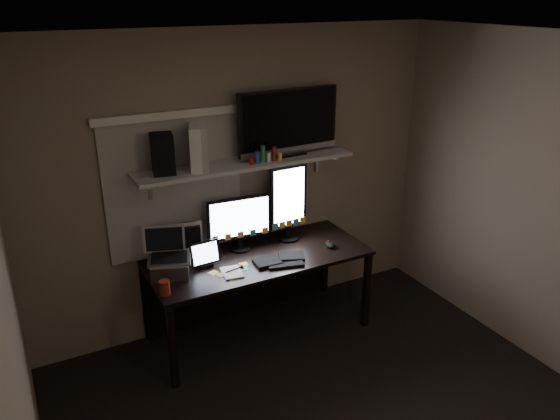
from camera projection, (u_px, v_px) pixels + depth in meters
ceiling at (382, 45)px, 2.61m from camera, size 3.60×3.60×0.00m
back_wall at (238, 182)px, 4.56m from camera, size 3.60×0.00×3.60m
left_wall at (20, 372)px, 2.30m from camera, size 0.00×3.60×3.60m
window_blinds at (175, 188)px, 4.29m from camera, size 1.10×0.02×1.10m
desk at (253, 269)px, 4.61m from camera, size 1.80×0.75×0.73m
wall_shelf at (246, 163)px, 4.33m from camera, size 1.80×0.35×0.03m
monitor_landscape at (239, 223)px, 4.47m from camera, size 0.55×0.10×0.48m
monitor_portrait at (288, 202)px, 4.62m from camera, size 0.34×0.07×0.68m
keyboard at (280, 259)px, 4.37m from camera, size 0.46×0.27×0.03m
mouse at (330, 245)px, 4.60m from camera, size 0.09×0.13×0.04m
notepad at (232, 272)px, 4.18m from camera, size 0.17×0.22×0.01m
tablet at (205, 254)px, 4.24m from camera, size 0.25×0.12×0.22m
file_sorter at (185, 241)px, 4.35m from camera, size 0.26×0.16×0.30m
laptop at (169, 254)px, 4.08m from camera, size 0.38×0.35×0.36m
cup at (165, 288)px, 3.87m from camera, size 0.09×0.09×0.11m
sticky_notes at (232, 272)px, 4.19m from camera, size 0.30×0.23×0.00m
tv at (288, 122)px, 4.41m from camera, size 0.90×0.19×0.54m
game_console at (196, 147)px, 4.10m from camera, size 0.17×0.29×0.33m
speaker at (163, 154)px, 4.00m from camera, size 0.20×0.22×0.29m
bottles at (266, 154)px, 4.28m from camera, size 0.22×0.11×0.14m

